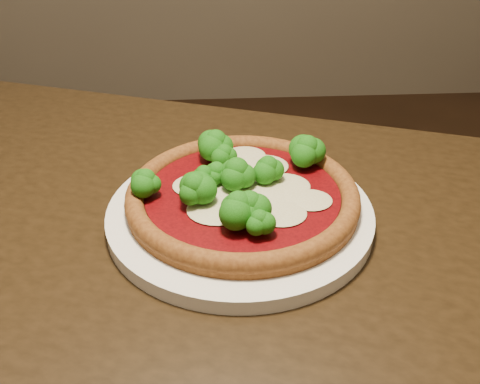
{
  "coord_description": "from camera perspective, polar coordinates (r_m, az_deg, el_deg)",
  "views": [
    {
      "loc": [
        0.24,
        -0.66,
        1.13
      ],
      "look_at": [
        0.27,
        -0.14,
        0.79
      ],
      "focal_mm": 40.0,
      "sensor_mm": 36.0,
      "label": 1
    }
  ],
  "objects": [
    {
      "name": "plate",
      "position": [
        0.65,
        0.0,
        -2.3
      ],
      "size": [
        0.32,
        0.32,
        0.02
      ],
      "primitive_type": "cylinder",
      "color": "white",
      "rests_on": "dining_table"
    },
    {
      "name": "dining_table",
      "position": [
        0.68,
        -3.51,
        -12.96
      ],
      "size": [
        1.32,
        1.09,
        0.75
      ],
      "rotation": [
        0.0,
        0.0,
        -0.34
      ],
      "color": "black",
      "rests_on": "floor"
    },
    {
      "name": "pizza",
      "position": [
        0.64,
        0.16,
        0.21
      ],
      "size": [
        0.28,
        0.28,
        0.06
      ],
      "rotation": [
        0.0,
        0.0,
        -0.3
      ],
      "color": "brown",
      "rests_on": "plate"
    }
  ]
}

